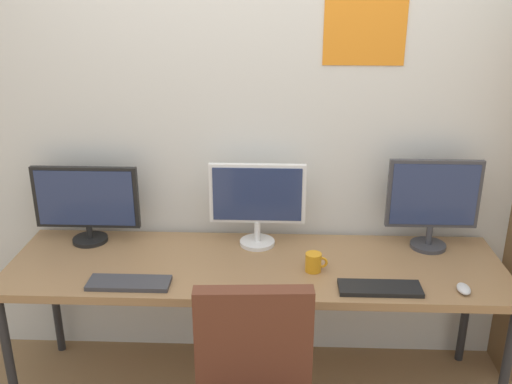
% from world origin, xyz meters
% --- Properties ---
extents(wall_back, '(4.79, 0.11, 2.60)m').
position_xyz_m(wall_back, '(0.00, 1.02, 1.30)').
color(wall_back, silver).
rests_on(wall_back, ground_plane).
extents(desk, '(2.39, 0.68, 0.74)m').
position_xyz_m(desk, '(0.00, 0.60, 0.69)').
color(desk, '#936D47').
rests_on(desk, ground_plane).
extents(monitor_left, '(0.54, 0.18, 0.41)m').
position_xyz_m(monitor_left, '(-0.87, 0.81, 0.96)').
color(monitor_left, black).
rests_on(monitor_left, desk).
extents(monitor_center, '(0.48, 0.18, 0.43)m').
position_xyz_m(monitor_center, '(0.00, 0.81, 0.99)').
color(monitor_center, silver).
rests_on(monitor_center, desk).
extents(monitor_right, '(0.46, 0.18, 0.47)m').
position_xyz_m(monitor_right, '(0.87, 0.81, 1.00)').
color(monitor_right, '#38383D').
rests_on(monitor_right, desk).
extents(keyboard_left, '(0.37, 0.13, 0.02)m').
position_xyz_m(keyboard_left, '(-0.56, 0.37, 0.75)').
color(keyboard_left, '#38383D').
rests_on(keyboard_left, desk).
extents(keyboard_right, '(0.36, 0.13, 0.02)m').
position_xyz_m(keyboard_right, '(0.56, 0.37, 0.75)').
color(keyboard_right, black).
rests_on(keyboard_right, desk).
extents(computer_mouse, '(0.06, 0.10, 0.03)m').
position_xyz_m(computer_mouse, '(0.92, 0.37, 0.76)').
color(computer_mouse, silver).
rests_on(computer_mouse, desk).
extents(coffee_mug, '(0.11, 0.08, 0.09)m').
position_xyz_m(coffee_mug, '(0.28, 0.54, 0.79)').
color(coffee_mug, orange).
rests_on(coffee_mug, desk).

